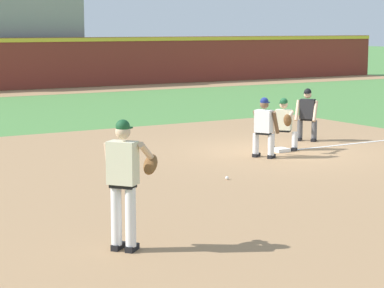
{
  "coord_description": "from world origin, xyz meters",
  "views": [
    {
      "loc": [
        -11.49,
        -14.83,
        3.1
      ],
      "look_at": [
        -4.97,
        -3.96,
        1.12
      ],
      "focal_mm": 70.0,
      "sensor_mm": 36.0,
      "label": 1
    }
  ],
  "objects_px": {
    "baseball": "(227,178)",
    "first_baseman": "(284,122)",
    "umpire": "(307,113)",
    "baserunner": "(264,125)",
    "first_base_bag": "(280,150)",
    "pitcher": "(125,177)"
  },
  "relations": [
    {
      "from": "baseball",
      "to": "first_baseman",
      "type": "distance_m",
      "value": 4.12
    },
    {
      "from": "baseball",
      "to": "umpire",
      "type": "distance_m",
      "value": 5.9
    },
    {
      "from": "first_baseman",
      "to": "baserunner",
      "type": "bearing_deg",
      "value": -149.85
    },
    {
      "from": "umpire",
      "to": "first_baseman",
      "type": "bearing_deg",
      "value": -148.87
    },
    {
      "from": "baseball",
      "to": "baserunner",
      "type": "distance_m",
      "value": 2.91
    },
    {
      "from": "first_base_bag",
      "to": "pitcher",
      "type": "xyz_separation_m",
      "value": [
        -7.06,
        -5.64,
        1.01
      ]
    },
    {
      "from": "first_baseman",
      "to": "baserunner",
      "type": "distance_m",
      "value": 1.25
    },
    {
      "from": "first_base_bag",
      "to": "first_baseman",
      "type": "xyz_separation_m",
      "value": [
        0.19,
        0.13,
        0.69
      ]
    },
    {
      "from": "baseball",
      "to": "pitcher",
      "type": "height_order",
      "value": "pitcher"
    },
    {
      "from": "pitcher",
      "to": "umpire",
      "type": "distance_m",
      "value": 11.05
    },
    {
      "from": "baseball",
      "to": "baserunner",
      "type": "xyz_separation_m",
      "value": [
        2.21,
        1.74,
        0.76
      ]
    },
    {
      "from": "first_base_bag",
      "to": "umpire",
      "type": "height_order",
      "value": "umpire"
    },
    {
      "from": "baseball",
      "to": "pitcher",
      "type": "relative_size",
      "value": 0.04
    },
    {
      "from": "first_base_bag",
      "to": "first_baseman",
      "type": "distance_m",
      "value": 0.72
    },
    {
      "from": "baseball",
      "to": "baserunner",
      "type": "relative_size",
      "value": 0.05
    },
    {
      "from": "pitcher",
      "to": "baserunner",
      "type": "relative_size",
      "value": 1.27
    },
    {
      "from": "pitcher",
      "to": "baserunner",
      "type": "height_order",
      "value": "pitcher"
    },
    {
      "from": "baserunner",
      "to": "baseball",
      "type": "bearing_deg",
      "value": -141.75
    },
    {
      "from": "first_base_bag",
      "to": "pitcher",
      "type": "bearing_deg",
      "value": -141.39
    },
    {
      "from": "pitcher",
      "to": "baserunner",
      "type": "distance_m",
      "value": 8.03
    },
    {
      "from": "first_baseman",
      "to": "baserunner",
      "type": "relative_size",
      "value": 0.92
    },
    {
      "from": "baseball",
      "to": "umpire",
      "type": "relative_size",
      "value": 0.05
    }
  ]
}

